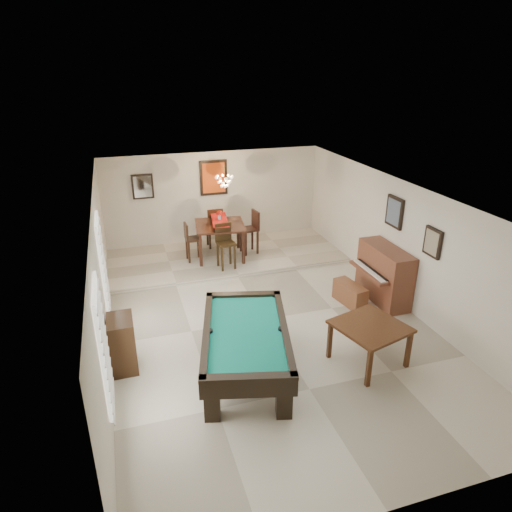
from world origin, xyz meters
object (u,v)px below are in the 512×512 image
piano_bench (350,294)px  flower_vase (219,215)px  upright_piano (378,275)px  dining_chair_east (249,232)px  dining_chair_west (193,242)px  apothecary_chest (122,344)px  dining_chair_north (214,227)px  pool_table (246,353)px  dining_chair_south (226,247)px  chandelier (224,177)px  dining_table (220,239)px  square_table (369,344)px

piano_bench → flower_vase: flower_vase is taller
upright_piano → dining_chair_east: size_ratio=1.27×
upright_piano → dining_chair_west: bearing=138.1°
apothecary_chest → dining_chair_north: dining_chair_north is taller
pool_table → flower_vase: size_ratio=9.89×
upright_piano → dining_chair_north: size_ratio=1.31×
dining_chair_west → dining_chair_east: 1.49m
dining_chair_north → dining_chair_west: (-0.72, -0.78, -0.05)m
piano_bench → dining_chair_south: bearing=132.2°
chandelier → upright_piano: bearing=-50.8°
dining_table → chandelier: bearing=17.6°
upright_piano → dining_chair_north: dining_chair_north is taller
dining_chair_north → dining_chair_east: (0.77, -0.72, 0.02)m
upright_piano → piano_bench: bearing=176.6°
dining_chair_north → chandelier: size_ratio=1.85×
pool_table → flower_vase: 4.84m
dining_chair_west → dining_chair_north: bearing=-44.2°
apothecary_chest → chandelier: bearing=55.2°
square_table → chandelier: 5.54m
upright_piano → flower_vase: size_ratio=5.73×
flower_vase → chandelier: chandelier is taller
upright_piano → apothecary_chest: 5.41m
dining_chair_north → dining_chair_west: dining_chair_north is taller
upright_piano → dining_table: (-2.74, 3.10, 0.02)m
dining_chair_west → flower_vase: bearing=-90.5°
square_table → dining_chair_south: dining_chair_south is taller
square_table → dining_chair_north: 5.96m
dining_chair_west → pool_table: bearing=178.7°
pool_table → apothecary_chest: size_ratio=2.65×
apothecary_chest → dining_chair_south: size_ratio=0.86×
pool_table → upright_piano: size_ratio=1.72×
apothecary_chest → dining_chair_west: size_ratio=0.94×
pool_table → chandelier: bearing=94.1°
pool_table → upright_piano: upright_piano is taller
apothecary_chest → square_table: bearing=-15.3°
dining_chair_north → dining_chair_west: 1.06m
dining_chair_south → dining_chair_east: (0.81, 0.75, 0.02)m
apothecary_chest → piano_bench: bearing=10.4°
apothecary_chest → flower_vase: size_ratio=3.73×
piano_bench → chandelier: 4.17m
dining_chair_east → chandelier: (-0.62, 0.01, 1.51)m
piano_bench → dining_chair_east: bearing=113.1°
apothecary_chest → dining_chair_north: bearing=60.8°
pool_table → chandelier: 5.16m
pool_table → square_table: 2.12m
dining_table → chandelier: chandelier is taller
flower_vase → dining_chair_north: 0.96m
flower_vase → pool_table: bearing=-98.3°
square_table → dining_chair_east: dining_chair_east is taller
upright_piano → flower_vase: bearing=131.5°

